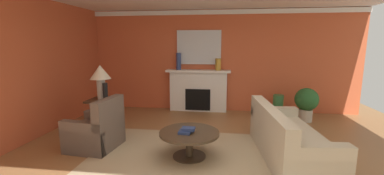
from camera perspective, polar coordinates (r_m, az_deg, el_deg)
name	(u,v)px	position (r m, az deg, el deg)	size (l,w,h in m)	color
ground_plane	(210,157)	(4.38, 4.08, -15.64)	(9.20, 9.20, 0.00)	olive
wall_fireplace	(217,61)	(7.13, 5.82, 6.04)	(7.68, 0.12, 2.83)	#C65633
wall_window	(23,69)	(5.73, -34.33, 3.45)	(0.12, 6.80, 2.83)	#C65633
crown_moulding	(218,12)	(7.08, 5.99, 16.82)	(7.68, 0.08, 0.12)	white
area_rug	(189,157)	(4.37, -0.62, -15.59)	(3.36, 2.41, 0.01)	tan
fireplace	(198,92)	(7.06, 1.44, -0.94)	(1.80, 0.35, 1.18)	white
mantel_mirror	(199,47)	(7.06, 1.59, 9.19)	(1.24, 0.04, 0.94)	silver
sofa	(287,140)	(4.55, 20.93, -11.23)	(1.10, 2.18, 0.85)	#BCB299
armchair_near_window	(96,132)	(4.92, -21.07, -9.50)	(0.88, 0.88, 0.95)	brown
coffee_table	(189,138)	(4.24, -0.63, -11.57)	(1.00, 1.00, 0.45)	#3D2D1E
side_table	(103,113)	(5.84, -19.77, -5.44)	(0.56, 0.56, 0.70)	#3D2D1E
table_lamp	(100,75)	(5.69, -20.26, 2.61)	(0.44, 0.44, 0.75)	beige
vase_mantel_right	(218,64)	(6.87, 6.01, 5.28)	(0.15, 0.15, 0.33)	#B7892D
vase_mantel_left	(179,61)	(6.99, -3.08, 6.01)	(0.13, 0.13, 0.48)	navy
vase_on_side_table	(105,92)	(5.56, -19.26, -0.96)	(0.10, 0.10, 0.38)	black
vase_tall_corner	(278,106)	(6.93, 19.09, -3.97)	(0.27, 0.27, 0.58)	#33703D
book_red_cover	(185,132)	(4.13, -1.64, -10.15)	(0.19, 0.18, 0.04)	navy
book_art_folio	(188,129)	(4.13, -0.85, -9.47)	(0.21, 0.14, 0.05)	navy
potted_plant	(306,102)	(6.73, 24.75, -2.98)	(0.56, 0.56, 0.83)	#BCB29E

